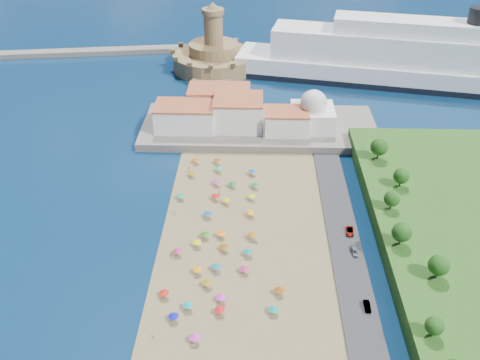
{
  "coord_description": "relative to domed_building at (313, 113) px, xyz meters",
  "views": [
    {
      "loc": [
        8.13,
        -112.27,
        96.35
      ],
      "look_at": [
        4.0,
        25.0,
        8.0
      ],
      "focal_mm": 40.0,
      "sensor_mm": 36.0,
      "label": 1
    }
  ],
  "objects": [
    {
      "name": "terrace",
      "position": [
        -20.0,
        2.0,
        -7.47
      ],
      "size": [
        90.0,
        36.0,
        3.0
      ],
      "primitive_type": "cube",
      "color": "#59544C",
      "rests_on": "ground"
    },
    {
      "name": "beach_parasols",
      "position": [
        -31.12,
        -81.69,
        -6.83
      ],
      "size": [
        32.34,
        115.9,
        2.2
      ],
      "color": "gray",
      "rests_on": "beach"
    },
    {
      "name": "jetty",
      "position": [
        -42.0,
        37.0,
        -7.77
      ],
      "size": [
        18.0,
        70.0,
        2.4
      ],
      "primitive_type": "cube",
      "color": "#59544C",
      "rests_on": "ground"
    },
    {
      "name": "ground",
      "position": [
        -30.0,
        -71.0,
        -8.97
      ],
      "size": [
        700.0,
        700.0,
        0.0
      ],
      "primitive_type": "plane",
      "color": "#071938",
      "rests_on": "ground"
    },
    {
      "name": "breakwater",
      "position": [
        -140.0,
        82.0,
        -7.67
      ],
      "size": [
        199.03,
        34.77,
        2.6
      ],
      "primitive_type": "cube",
      "rotation": [
        0.0,
        0.0,
        0.14
      ],
      "color": "#59544C",
      "rests_on": "ground"
    },
    {
      "name": "fortress",
      "position": [
        -42.0,
        67.0,
        -2.29
      ],
      "size": [
        40.0,
        40.0,
        32.4
      ],
      "color": "olive",
      "rests_on": "ground"
    },
    {
      "name": "cruise_ship",
      "position": [
        51.12,
        51.42,
        1.71
      ],
      "size": [
        166.45,
        57.02,
        36.06
      ],
      "color": "black",
      "rests_on": "ground"
    },
    {
      "name": "beachgoers",
      "position": [
        -37.06,
        -82.2,
        -7.87
      ],
      "size": [
        33.27,
        100.88,
        1.87
      ],
      "color": "tan",
      "rests_on": "beach"
    },
    {
      "name": "domed_building",
      "position": [
        0.0,
        0.0,
        0.0
      ],
      "size": [
        16.0,
        16.0,
        15.0
      ],
      "color": "silver",
      "rests_on": "terrace"
    },
    {
      "name": "parked_cars",
      "position": [
        6.0,
        -80.5,
        -7.64
      ],
      "size": [
        2.64,
        58.45,
        1.29
      ],
      "color": "gray",
      "rests_on": "promenade"
    },
    {
      "name": "hillside_trees",
      "position": [
        19.04,
        -77.5,
        1.04
      ],
      "size": [
        11.28,
        109.62,
        7.48
      ],
      "color": "#382314",
      "rests_on": "hillside"
    },
    {
      "name": "waterfront_buildings",
      "position": [
        -33.05,
        2.64,
        -1.1
      ],
      "size": [
        57.0,
        29.0,
        11.0
      ],
      "color": "silver",
      "rests_on": "terrace"
    }
  ]
}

